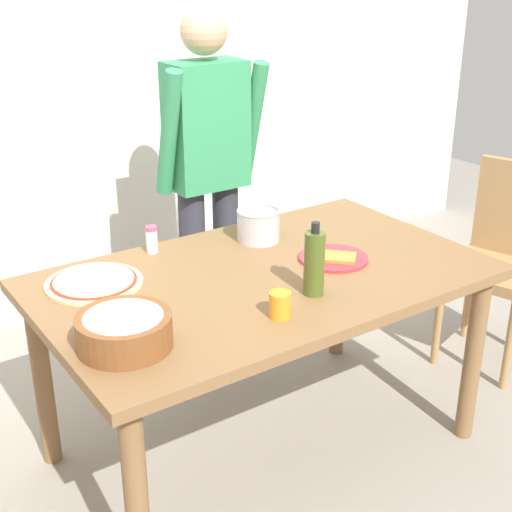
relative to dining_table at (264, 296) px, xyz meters
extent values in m
plane|color=gray|center=(0.00, 0.00, -0.67)|extent=(8.00, 8.00, 0.00)
cube|color=silver|center=(0.00, 1.60, 0.63)|extent=(5.60, 0.10, 2.60)
cube|color=brown|center=(0.00, 0.00, 0.07)|extent=(1.60, 0.96, 0.04)
cylinder|color=brown|center=(-0.72, -0.40, -0.31)|extent=(0.07, 0.07, 0.72)
cylinder|color=brown|center=(0.72, -0.40, -0.31)|extent=(0.07, 0.07, 0.72)
cylinder|color=brown|center=(-0.72, 0.40, -0.31)|extent=(0.07, 0.07, 0.72)
cylinder|color=brown|center=(0.72, 0.40, -0.31)|extent=(0.07, 0.07, 0.72)
cylinder|color=#2D2D38|center=(0.13, 0.76, -0.24)|extent=(0.12, 0.12, 0.85)
cylinder|color=#2D2D38|center=(0.31, 0.76, -0.24)|extent=(0.12, 0.12, 0.85)
cube|color=#338C59|center=(0.22, 0.76, 0.46)|extent=(0.34, 0.20, 0.55)
cylinder|color=#338C59|center=(0.01, 0.71, 0.46)|extent=(0.07, 0.21, 0.55)
cylinder|color=#338C59|center=(0.43, 0.71, 0.46)|extent=(0.07, 0.21, 0.55)
sphere|color=tan|center=(0.22, 0.76, 0.85)|extent=(0.20, 0.20, 0.20)
cube|color=#A37A4C|center=(1.25, -0.06, -0.19)|extent=(0.50, 0.50, 0.05)
cylinder|color=#A37A4C|center=(1.04, 0.05, -0.44)|extent=(0.04, 0.04, 0.45)
cylinder|color=#A37A4C|center=(1.13, -0.28, -0.44)|extent=(0.04, 0.04, 0.45)
cylinder|color=#A37A4C|center=(1.37, 0.15, -0.44)|extent=(0.04, 0.04, 0.45)
cylinder|color=beige|center=(-0.54, 0.26, 0.10)|extent=(0.34, 0.34, 0.01)
cylinder|color=#B22D1E|center=(-0.54, 0.26, 0.10)|extent=(0.30, 0.30, 0.00)
cylinder|color=beige|center=(-0.54, 0.26, 0.11)|extent=(0.28, 0.28, 0.00)
cylinder|color=red|center=(0.29, -0.05, 0.10)|extent=(0.26, 0.26, 0.01)
cube|color=#CC8438|center=(0.29, -0.07, 0.11)|extent=(0.17, 0.17, 0.01)
cylinder|color=brown|center=(-0.63, -0.19, 0.14)|extent=(0.28, 0.28, 0.10)
ellipsoid|color=beige|center=(-0.63, -0.19, 0.18)|extent=(0.25, 0.25, 0.05)
cylinder|color=#47561E|center=(0.04, -0.23, 0.20)|extent=(0.07, 0.07, 0.22)
cylinder|color=black|center=(0.04, -0.23, 0.33)|extent=(0.03, 0.03, 0.04)
cylinder|color=#B7B7BC|center=(0.17, 0.27, 0.15)|extent=(0.17, 0.17, 0.12)
torus|color=#A5A5AD|center=(0.17, 0.27, 0.21)|extent=(0.17, 0.17, 0.01)
cylinder|color=orange|center=(-0.15, -0.30, 0.13)|extent=(0.07, 0.07, 0.08)
cylinder|color=white|center=(-0.24, 0.40, 0.14)|extent=(0.04, 0.04, 0.09)
cylinder|color=#D84C66|center=(-0.24, 0.40, 0.19)|extent=(0.04, 0.04, 0.02)
camera|label=1|loc=(-1.33, -1.89, 1.15)|focal=49.83mm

